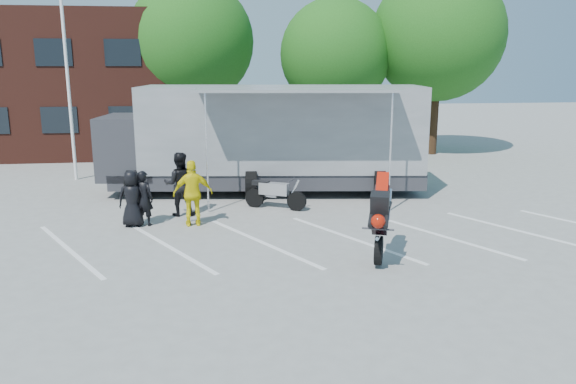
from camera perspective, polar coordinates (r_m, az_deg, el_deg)
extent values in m
plane|color=#969691|center=(13.62, -3.17, -6.45)|extent=(100.00, 100.00, 0.00)
cube|color=white|center=(14.56, -3.45, -5.13)|extent=(18.09, 13.33, 0.01)
cube|color=#4D2118|center=(32.16, -24.11, 10.01)|extent=(18.00, 8.00, 7.00)
cylinder|color=white|center=(23.51, -21.48, 10.79)|extent=(0.12, 0.12, 8.00)
cylinder|color=#382314|center=(28.98, -9.50, 7.01)|extent=(0.50, 0.50, 3.24)
sphere|color=#1A4A12|center=(28.86, -9.80, 14.85)|extent=(6.12, 6.12, 6.12)
cylinder|color=#382314|center=(28.60, 4.69, 6.70)|extent=(0.50, 0.50, 2.88)
sphere|color=#1A4A12|center=(28.43, 4.83, 13.77)|extent=(5.44, 5.44, 5.44)
cylinder|color=#382314|center=(29.54, 14.51, 7.06)|extent=(0.50, 0.50, 3.42)
sphere|color=#1A4A12|center=(29.44, 14.99, 15.17)|extent=(6.46, 6.46, 6.46)
imported|color=black|center=(16.38, -15.56, -0.64)|extent=(0.81, 0.55, 1.61)
imported|color=black|center=(16.39, -14.45, -0.61)|extent=(0.68, 0.58, 1.59)
imported|color=black|center=(17.22, -10.95, 0.80)|extent=(0.95, 0.74, 1.93)
imported|color=yellow|center=(16.04, -9.63, -0.13)|extent=(1.14, 0.56, 1.88)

